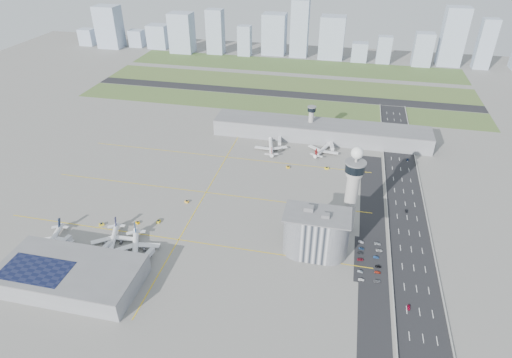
% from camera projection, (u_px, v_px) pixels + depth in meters
% --- Properties ---
extents(ground, '(1000.00, 1000.00, 0.00)m').
position_uv_depth(ground, '(246.00, 221.00, 310.34)').
color(ground, gray).
extents(grass_strip_0, '(480.00, 50.00, 0.08)m').
position_uv_depth(grass_strip_0, '(274.00, 105.00, 500.68)').
color(grass_strip_0, '#486831').
rests_on(grass_strip_0, ground).
extents(grass_strip_1, '(480.00, 60.00, 0.08)m').
position_uv_depth(grass_strip_1, '(285.00, 84.00, 562.91)').
color(grass_strip_1, '#506B33').
rests_on(grass_strip_1, ground).
extents(grass_strip_2, '(480.00, 70.00, 0.08)m').
position_uv_depth(grass_strip_2, '(293.00, 66.00, 629.29)').
color(grass_strip_2, '#4C642F').
rests_on(grass_strip_2, ground).
extents(runway, '(480.00, 22.00, 0.10)m').
position_uv_depth(runway, '(280.00, 94.00, 531.37)').
color(runway, black).
rests_on(runway, ground).
extents(highway, '(28.00, 500.00, 0.10)m').
position_uv_depth(highway, '(411.00, 244.00, 289.24)').
color(highway, black).
rests_on(highway, ground).
extents(barrier_left, '(0.60, 500.00, 1.20)m').
position_uv_depth(barrier_left, '(389.00, 240.00, 291.51)').
color(barrier_left, '#9E9E99').
rests_on(barrier_left, ground).
extents(barrier_right, '(0.60, 500.00, 1.20)m').
position_uv_depth(barrier_right, '(432.00, 246.00, 286.38)').
color(barrier_right, '#9E9E99').
rests_on(barrier_right, ground).
extents(landside_road, '(18.00, 260.00, 0.08)m').
position_uv_depth(landside_road, '(373.00, 248.00, 285.52)').
color(landside_road, black).
rests_on(landside_road, ground).
extents(parking_lot, '(20.00, 44.00, 0.10)m').
position_uv_depth(parking_lot, '(370.00, 259.00, 275.93)').
color(parking_lot, black).
rests_on(parking_lot, ground).
extents(taxiway_line_h_0, '(260.00, 0.60, 0.01)m').
position_uv_depth(taxiway_line_h_0, '(179.00, 240.00, 292.77)').
color(taxiway_line_h_0, yellow).
rests_on(taxiway_line_h_0, ground).
extents(taxiway_line_h_1, '(260.00, 0.60, 0.01)m').
position_uv_depth(taxiway_line_h_1, '(206.00, 192.00, 342.56)').
color(taxiway_line_h_1, yellow).
rests_on(taxiway_line_h_1, ground).
extents(taxiway_line_h_2, '(260.00, 0.60, 0.01)m').
position_uv_depth(taxiway_line_h_2, '(226.00, 157.00, 392.34)').
color(taxiway_line_h_2, yellow).
rests_on(taxiway_line_h_2, ground).
extents(taxiway_line_v, '(0.60, 260.00, 0.01)m').
position_uv_depth(taxiway_line_v, '(206.00, 192.00, 342.56)').
color(taxiway_line_v, yellow).
rests_on(taxiway_line_v, ground).
extents(control_tower, '(14.00, 14.00, 64.50)m').
position_uv_depth(control_tower, '(352.00, 187.00, 285.31)').
color(control_tower, '#ADAAA5').
rests_on(control_tower, ground).
extents(secondary_tower, '(8.60, 8.60, 31.90)m').
position_uv_depth(secondary_tower, '(311.00, 119.00, 419.39)').
color(secondary_tower, '#ADAAA5').
rests_on(secondary_tower, ground).
extents(admin_building, '(42.00, 24.00, 33.50)m').
position_uv_depth(admin_building, '(316.00, 233.00, 274.49)').
color(admin_building, '#B2B2B7').
rests_on(admin_building, ground).
extents(terminal_pier, '(210.00, 32.00, 15.80)m').
position_uv_depth(terminal_pier, '(320.00, 131.00, 421.65)').
color(terminal_pier, gray).
rests_on(terminal_pier, ground).
extents(near_terminal, '(84.00, 42.00, 13.00)m').
position_uv_depth(near_terminal, '(70.00, 275.00, 255.03)').
color(near_terminal, gray).
rests_on(near_terminal, ground).
extents(airplane_near_a, '(35.98, 39.92, 9.65)m').
position_uv_depth(airplane_near_a, '(51.00, 238.00, 286.56)').
color(airplane_near_a, white).
rests_on(airplane_near_a, ground).
extents(airplane_near_b, '(40.13, 43.35, 9.89)m').
position_uv_depth(airplane_near_b, '(112.00, 238.00, 287.02)').
color(airplane_near_b, white).
rests_on(airplane_near_b, ground).
extents(airplane_near_c, '(45.23, 48.07, 10.67)m').
position_uv_depth(airplane_near_c, '(135.00, 245.00, 279.99)').
color(airplane_near_c, white).
rests_on(airplane_near_c, ground).
extents(airplane_far_a, '(38.38, 42.54, 10.25)m').
position_uv_depth(airplane_far_a, '(271.00, 145.00, 402.57)').
color(airplane_far_a, white).
rests_on(airplane_far_a, ground).
extents(airplane_far_b, '(41.09, 44.30, 10.07)m').
position_uv_depth(airplane_far_b, '(323.00, 147.00, 398.55)').
color(airplane_far_b, white).
rests_on(airplane_far_b, ground).
extents(jet_bridge_near_0, '(5.39, 14.31, 5.70)m').
position_uv_depth(jet_bridge_near_0, '(56.00, 251.00, 278.92)').
color(jet_bridge_near_0, silver).
rests_on(jet_bridge_near_0, ground).
extents(jet_bridge_near_1, '(5.39, 14.31, 5.70)m').
position_uv_depth(jet_bridge_near_1, '(97.00, 257.00, 273.43)').
color(jet_bridge_near_1, silver).
rests_on(jet_bridge_near_1, ground).
extents(jet_bridge_near_2, '(5.39, 14.31, 5.70)m').
position_uv_depth(jet_bridge_near_2, '(141.00, 265.00, 267.93)').
color(jet_bridge_near_2, silver).
rests_on(jet_bridge_near_2, ground).
extents(jet_bridge_far_0, '(5.39, 14.31, 5.70)m').
position_uv_depth(jet_bridge_far_0, '(279.00, 139.00, 418.00)').
color(jet_bridge_far_0, silver).
rests_on(jet_bridge_far_0, ground).
extents(jet_bridge_far_1, '(5.39, 14.31, 5.70)m').
position_uv_depth(jet_bridge_far_1, '(331.00, 144.00, 408.83)').
color(jet_bridge_far_1, silver).
rests_on(jet_bridge_far_1, ground).
extents(tug_0, '(4.12, 4.03, 1.99)m').
position_uv_depth(tug_0, '(101.00, 224.00, 305.69)').
color(tug_0, yellow).
rests_on(tug_0, ground).
extents(tug_1, '(3.41, 3.09, 1.64)m').
position_uv_depth(tug_1, '(138.00, 222.00, 307.82)').
color(tug_1, '#EDA700').
rests_on(tug_1, ground).
extents(tug_2, '(2.28, 3.28, 1.88)m').
position_uv_depth(tug_2, '(159.00, 221.00, 308.80)').
color(tug_2, gold).
rests_on(tug_2, ground).
extents(tug_3, '(3.67, 3.11, 1.81)m').
position_uv_depth(tug_3, '(187.00, 201.00, 330.19)').
color(tug_3, gold).
rests_on(tug_3, ground).
extents(tug_4, '(3.51, 3.91, 1.88)m').
position_uv_depth(tug_4, '(288.00, 167.00, 375.31)').
color(tug_4, yellow).
rests_on(tug_4, ground).
extents(tug_5, '(3.79, 3.19, 1.88)m').
position_uv_depth(tug_5, '(327.00, 168.00, 373.67)').
color(tug_5, yellow).
rests_on(tug_5, ground).
extents(car_lot_0, '(3.96, 1.91, 1.30)m').
position_uv_depth(car_lot_0, '(361.00, 279.00, 259.99)').
color(car_lot_0, white).
rests_on(car_lot_0, ground).
extents(car_lot_1, '(3.60, 1.63, 1.15)m').
position_uv_depth(car_lot_1, '(360.00, 271.00, 266.00)').
color(car_lot_1, gray).
rests_on(car_lot_1, ground).
extents(car_lot_2, '(4.38, 2.46, 1.15)m').
position_uv_depth(car_lot_2, '(360.00, 259.00, 275.21)').
color(car_lot_2, maroon).
rests_on(car_lot_2, ground).
extents(car_lot_3, '(3.77, 1.57, 1.09)m').
position_uv_depth(car_lot_3, '(360.00, 253.00, 280.68)').
color(car_lot_3, '#292B2F').
rests_on(car_lot_3, ground).
extents(car_lot_4, '(3.80, 1.64, 1.28)m').
position_uv_depth(car_lot_4, '(361.00, 248.00, 284.25)').
color(car_lot_4, navy).
rests_on(car_lot_4, ground).
extents(car_lot_5, '(3.88, 1.80, 1.23)m').
position_uv_depth(car_lot_5, '(361.00, 242.00, 289.91)').
color(car_lot_5, silver).
rests_on(car_lot_5, ground).
extents(car_lot_6, '(4.30, 2.29, 1.15)m').
position_uv_depth(car_lot_6, '(377.00, 281.00, 258.84)').
color(car_lot_6, slate).
rests_on(car_lot_6, ground).
extents(car_lot_7, '(3.83, 1.57, 1.11)m').
position_uv_depth(car_lot_7, '(378.00, 272.00, 265.44)').
color(car_lot_7, '#AF2A17').
rests_on(car_lot_7, ground).
extents(car_lot_8, '(3.75, 1.60, 1.26)m').
position_uv_depth(car_lot_8, '(378.00, 266.00, 269.68)').
color(car_lot_8, black).
rests_on(car_lot_8, ground).
extents(car_lot_9, '(3.70, 1.50, 1.19)m').
position_uv_depth(car_lot_9, '(376.00, 257.00, 276.95)').
color(car_lot_9, navy).
rests_on(car_lot_9, ground).
extents(car_lot_10, '(4.28, 2.05, 1.18)m').
position_uv_depth(car_lot_10, '(379.00, 250.00, 282.61)').
color(car_lot_10, silver).
rests_on(car_lot_10, ground).
extents(car_lot_11, '(4.56, 2.07, 1.29)m').
position_uv_depth(car_lot_11, '(378.00, 244.00, 288.36)').
color(car_lot_11, '#9DA2A9').
rests_on(car_lot_11, ground).
extents(car_hw_0, '(1.95, 4.00, 1.32)m').
position_uv_depth(car_hw_0, '(409.00, 307.00, 241.54)').
color(car_hw_0, maroon).
rests_on(car_hw_0, ground).
extents(car_hw_1, '(1.57, 3.85, 1.24)m').
position_uv_depth(car_hw_1, '(406.00, 211.00, 320.08)').
color(car_hw_1, black).
rests_on(car_hw_1, ground).
extents(car_hw_2, '(2.37, 4.12, 1.08)m').
position_uv_depth(car_hw_2, '(408.00, 160.00, 387.22)').
color(car_hw_2, navy).
rests_on(car_hw_2, ground).
extents(car_hw_4, '(1.73, 3.53, 1.16)m').
position_uv_depth(car_hw_4, '(388.00, 129.00, 441.80)').
color(car_hw_4, gray).
rests_on(car_hw_4, ground).
extents(skyline_bldg_0, '(24.05, 19.24, 26.50)m').
position_uv_depth(skyline_bldg_0, '(87.00, 37.00, 722.49)').
color(skyline_bldg_0, '#9EADC1').
rests_on(skyline_bldg_0, ground).
extents(skyline_bldg_1, '(37.63, 30.10, 65.60)m').
position_uv_depth(skyline_bldg_1, '(109.00, 27.00, 700.26)').
color(skyline_bldg_1, '#9EADC1').
rests_on(skyline_bldg_1, ground).
extents(skyline_bldg_2, '(22.81, 18.25, 26.79)m').
position_uv_depth(skyline_bldg_2, '(137.00, 38.00, 713.58)').
color(skyline_bldg_2, '#9EADC1').
rests_on(skyline_bldg_2, ground).
extents(skyline_bldg_3, '(32.30, 25.84, 36.93)m').
position_uv_depth(skyline_bldg_3, '(158.00, 36.00, 704.81)').
color(skyline_bldg_3, '#9EADC1').
rests_on(skyline_bldg_3, ground).
extents(skyline_bldg_4, '(35.81, 28.65, 60.36)m').
position_uv_depth(skyline_bldg_4, '(182.00, 33.00, 676.41)').
color(skyline_bldg_4, '#9EADC1').
rests_on(skyline_bldg_4, ground).
extents(skyline_bldg_5, '(25.49, 20.39, 66.89)m').
position_uv_depth(skyline_bldg_5, '(215.00, 32.00, 668.44)').
color(skyline_bldg_5, '#9EADC1').
rests_on(skyline_bldg_5, ground).
extents(skyline_bldg_6, '(20.04, 16.03, 45.20)m').
position_uv_depth(skyline_bldg_6, '(245.00, 41.00, 664.00)').
color(skyline_bldg_6, '#9EADC1').
rests_on(skyline_bldg_6, ground).
extents(skyline_bldg_7, '(35.76, 28.61, 61.22)m').
position_uv_depth(skyline_bldg_7, '(274.00, 34.00, 667.61)').
color(skyline_bldg_7, '#9EADC1').
rests_on(skyline_bldg_7, ground).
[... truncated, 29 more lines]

